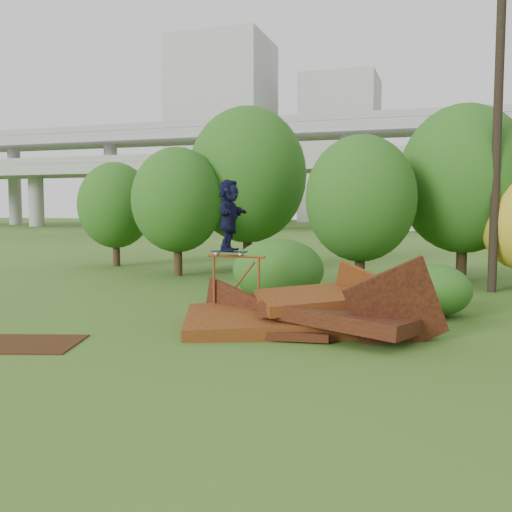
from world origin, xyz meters
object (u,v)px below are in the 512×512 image
(scrap_pile, at_px, (305,316))
(utility_pole, at_px, (497,124))
(flat_plate, at_px, (21,344))
(skater, at_px, (229,215))

(scrap_pile, height_order, utility_pole, utility_pole)
(scrap_pile, bearing_deg, flat_plate, -149.52)
(scrap_pile, bearing_deg, utility_pole, 59.85)
(scrap_pile, distance_m, utility_pole, 10.12)
(scrap_pile, height_order, flat_plate, scrap_pile)
(flat_plate, height_order, utility_pole, utility_pole)
(flat_plate, bearing_deg, skater, 49.07)
(skater, bearing_deg, flat_plate, 134.43)
(utility_pole, bearing_deg, skater, -132.31)
(scrap_pile, relative_size, flat_plate, 2.69)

